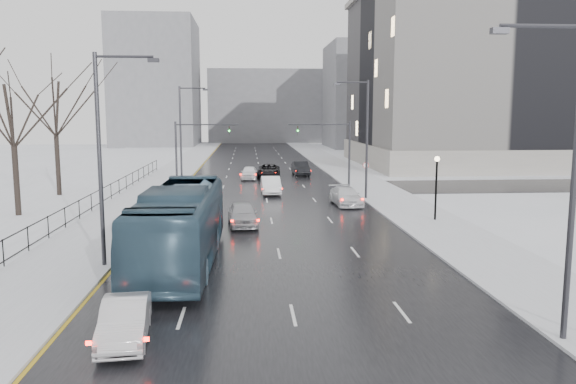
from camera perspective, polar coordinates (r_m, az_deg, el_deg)
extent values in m
cube|color=black|center=(66.79, -2.77, 1.76)|extent=(16.00, 150.00, 0.04)
cube|color=black|center=(54.88, -2.46, 0.40)|extent=(130.00, 10.00, 0.04)
cube|color=silver|center=(67.36, -11.74, 1.70)|extent=(5.00, 150.00, 0.16)
cube|color=silver|center=(67.85, 6.13, 1.87)|extent=(5.00, 150.00, 0.16)
cube|color=white|center=(69.26, -19.55, 1.56)|extent=(14.00, 150.00, 0.12)
cube|color=black|center=(38.57, -21.31, -1.28)|extent=(0.04, 70.00, 0.05)
cube|color=black|center=(38.74, -21.24, -2.74)|extent=(0.04, 70.00, 0.05)
cylinder|color=black|center=(38.67, -21.27, -2.16)|extent=(0.06, 0.06, 1.30)
cylinder|color=#2D2D33|center=(19.32, 27.03, 0.40)|extent=(0.20, 0.20, 10.00)
cylinder|color=#2D2D33|center=(18.72, 24.46, 15.10)|extent=(2.60, 0.12, 0.12)
cube|color=#2D2D33|center=(18.13, 20.69, 15.07)|extent=(0.50, 0.25, 0.18)
cylinder|color=#2D2D33|center=(47.50, 8.02, 5.19)|extent=(0.20, 0.20, 10.00)
cylinder|color=#2D2D33|center=(47.26, 6.57, 11.02)|extent=(2.60, 0.12, 0.12)
cube|color=#2D2D33|center=(47.03, 4.98, 10.87)|extent=(0.50, 0.25, 0.18)
cylinder|color=#2D2D33|center=(27.34, -18.59, 2.83)|extent=(0.20, 0.20, 10.00)
cylinder|color=#2D2D33|center=(27.07, -16.31, 13.06)|extent=(2.60, 0.12, 0.12)
cube|color=#2D2D33|center=(26.82, -13.51, 12.89)|extent=(0.50, 0.25, 0.18)
cylinder|color=#2D2D33|center=(58.82, -10.85, 5.65)|extent=(0.20, 0.20, 10.00)
cylinder|color=#2D2D33|center=(58.69, -9.70, 10.36)|extent=(2.60, 0.12, 0.12)
cube|color=#2D2D33|center=(58.58, -8.41, 10.24)|extent=(0.50, 0.25, 0.18)
cylinder|color=black|center=(38.83, 14.80, 0.18)|extent=(0.14, 0.14, 4.00)
sphere|color=#FFE5B2|center=(38.61, 14.91, 3.27)|extent=(0.36, 0.36, 0.36)
cylinder|color=#2D2D33|center=(55.44, 6.25, 3.79)|extent=(0.20, 0.20, 6.50)
cylinder|color=#2D2D33|center=(54.84, 3.19, 6.87)|extent=(6.00, 0.12, 0.12)
imported|color=#2D2D33|center=(54.62, 0.99, 6.25)|extent=(0.15, 0.18, 0.90)
sphere|color=#19FF33|center=(54.48, 1.00, 6.24)|extent=(0.16, 0.16, 0.16)
cylinder|color=#2D2D33|center=(54.95, -11.29, 3.65)|extent=(0.20, 0.20, 6.50)
cylinder|color=#2D2D33|center=(54.52, -8.22, 6.79)|extent=(6.00, 0.12, 0.12)
imported|color=#2D2D33|center=(54.43, -5.99, 6.20)|extent=(0.15, 0.18, 0.90)
sphere|color=#19FF33|center=(54.28, -5.99, 6.19)|extent=(0.16, 0.16, 0.16)
cylinder|color=#2D2D33|center=(51.85, 7.88, 1.44)|extent=(0.06, 0.06, 2.50)
cylinder|color=white|center=(51.74, 7.91, 2.70)|extent=(0.60, 0.03, 0.60)
torus|color=#B20C0C|center=(51.74, 7.91, 2.70)|extent=(0.58, 0.06, 0.58)
cube|color=gray|center=(86.63, 21.21, 10.59)|extent=(40.00, 30.00, 24.00)
cube|color=gray|center=(86.69, 20.86, 3.66)|extent=(40.60, 30.60, 3.00)
cube|color=slate|center=(124.99, 9.67, 9.59)|extent=(24.00, 20.00, 22.00)
cube|color=slate|center=(133.13, -13.20, 10.68)|extent=(18.00, 22.00, 28.00)
cube|color=slate|center=(146.50, -1.99, 8.66)|extent=(30.00, 18.00, 18.00)
imported|color=silver|center=(19.08, -16.24, -12.41)|extent=(1.83, 4.19, 1.34)
imported|color=#324D61|center=(27.47, -10.85, -3.33)|extent=(3.47, 13.67, 3.79)
imported|color=#A2A2A7|center=(36.38, -4.64, -2.25)|extent=(2.18, 4.64, 1.54)
imported|color=white|center=(50.67, -1.76, 0.69)|extent=(1.76, 4.80, 1.57)
imported|color=black|center=(63.95, -1.94, 2.18)|extent=(2.77, 5.53, 1.50)
imported|color=silver|center=(44.76, 5.88, -0.42)|extent=(2.39, 5.03, 1.42)
imported|color=white|center=(62.15, -3.95, 1.98)|extent=(2.00, 4.40, 1.47)
imported|color=black|center=(66.13, 1.30, 2.42)|extent=(1.92, 4.94, 1.60)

